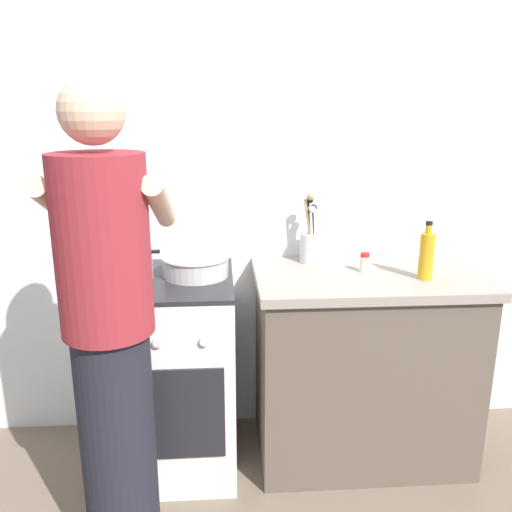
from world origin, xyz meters
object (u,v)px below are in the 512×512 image
object	(u,v)px
utensil_crock	(311,242)
oil_bottle	(426,255)
stove_range	(168,372)
spice_bottle	(365,263)
person	(111,342)
pot	(130,265)
mixing_bowl	(196,265)

from	to	relation	value
utensil_crock	oil_bottle	size ratio (longest dim) A/B	1.31
stove_range	spice_bottle	distance (m)	1.02
spice_bottle	oil_bottle	size ratio (longest dim) A/B	0.35
oil_bottle	spice_bottle	bearing A→B (deg)	153.14
person	oil_bottle	bearing A→B (deg)	20.45
stove_range	pot	bearing A→B (deg)	-179.39
spice_bottle	stove_range	bearing A→B (deg)	-177.94
person	stove_range	bearing A→B (deg)	77.50
oil_bottle	person	world-z (taller)	person
oil_bottle	person	bearing A→B (deg)	-159.55
mixing_bowl	stove_range	bearing A→B (deg)	-169.69
stove_range	oil_bottle	size ratio (longest dim) A/B	3.55
mixing_bowl	person	size ratio (longest dim) A/B	0.17
mixing_bowl	person	xyz separation A→B (m)	(-0.26, -0.58, -0.09)
pot	spice_bottle	bearing A→B (deg)	1.86
stove_range	person	bearing A→B (deg)	-102.50
utensil_crock	person	size ratio (longest dim) A/B	0.20
spice_bottle	pot	bearing A→B (deg)	-178.14
spice_bottle	utensil_crock	bearing A→B (deg)	141.51
stove_range	person	distance (m)	0.70
mixing_bowl	spice_bottle	xyz separation A→B (m)	(0.75, 0.01, -0.01)
oil_bottle	stove_range	bearing A→B (deg)	175.65
mixing_bowl	oil_bottle	bearing A→B (deg)	-6.43
utensil_crock	oil_bottle	distance (m)	0.53
oil_bottle	pot	bearing A→B (deg)	176.20
mixing_bowl	spice_bottle	size ratio (longest dim) A/B	3.36
spice_bottle	person	distance (m)	1.17
pot	utensil_crock	size ratio (longest dim) A/B	0.78
pot	person	distance (m)	0.56
stove_range	mixing_bowl	xyz separation A→B (m)	(0.14, 0.03, 0.50)
utensil_crock	spice_bottle	bearing A→B (deg)	-38.49
mixing_bowl	person	distance (m)	0.64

